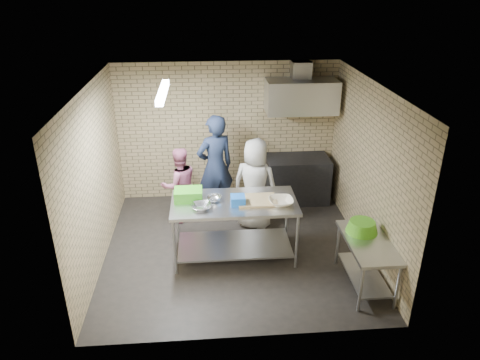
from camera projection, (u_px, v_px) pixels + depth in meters
name	position (u px, v px, depth m)	size (l,w,h in m)	color
floor	(235.00, 248.00, 7.42)	(4.20, 4.20, 0.00)	black
ceiling	(234.00, 86.00, 6.28)	(4.20, 4.20, 0.00)	black
back_wall	(227.00, 132.00, 8.65)	(4.20, 0.06, 2.70)	tan
front_wall	(247.00, 246.00, 5.04)	(4.20, 0.06, 2.70)	tan
left_wall	(95.00, 178.00, 6.69)	(0.06, 4.00, 2.70)	tan
right_wall	(368.00, 169.00, 7.00)	(0.06, 4.00, 2.70)	tan
prep_table	(234.00, 229.00, 7.05)	(1.93, 0.97, 0.97)	silver
side_counter	(365.00, 263.00, 6.40)	(0.60, 1.20, 0.75)	silver
stove	(297.00, 179.00, 8.82)	(1.20, 0.70, 0.90)	black
range_hood	(301.00, 96.00, 8.17)	(1.30, 0.60, 0.60)	silver
hood_duct	(301.00, 70.00, 8.11)	(0.35, 0.30, 0.30)	#A5A8AD
wall_shelf	(314.00, 103.00, 8.44)	(0.80, 0.20, 0.04)	#3F2B19
fluorescent_fixture	(163.00, 92.00, 6.23)	(0.10, 1.25, 0.08)	white
green_crate	(188.00, 195.00, 6.87)	(0.43, 0.32, 0.17)	#359B1C
blue_tub	(238.00, 200.00, 6.73)	(0.21, 0.21, 0.14)	blue
cutting_board	(257.00, 200.00, 6.85)	(0.59, 0.45, 0.03)	tan
mixing_bowl_a	(201.00, 207.00, 6.61)	(0.30, 0.30, 0.07)	#B3B4BA
mixing_bowl_b	(215.00, 199.00, 6.86)	(0.23, 0.23, 0.07)	silver
ceramic_bowl	(281.00, 202.00, 6.74)	(0.37, 0.37, 0.09)	beige
green_basin	(362.00, 226.00, 6.43)	(0.46, 0.46, 0.17)	#59C626
bottle_red	(302.00, 97.00, 8.37)	(0.07, 0.07, 0.18)	#B22619
bottle_green	(323.00, 98.00, 8.41)	(0.06, 0.06, 0.15)	green
man_navy	(215.00, 167.00, 8.06)	(0.71, 0.46, 1.94)	#151D35
woman_pink	(180.00, 185.00, 7.99)	(0.68, 0.53, 1.40)	#C5688F
woman_white	(255.00, 184.00, 7.74)	(0.80, 0.52, 1.64)	silver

